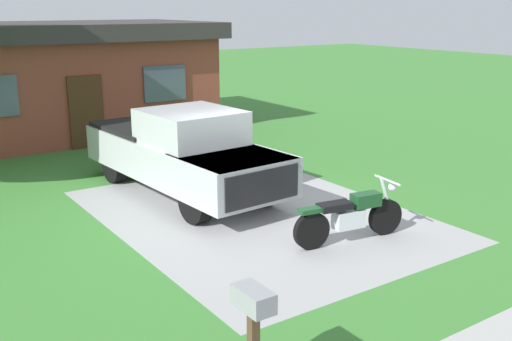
{
  "coord_description": "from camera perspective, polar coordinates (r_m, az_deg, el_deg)",
  "views": [
    {
      "loc": [
        -6.32,
        -9.22,
        4.0
      ],
      "look_at": [
        0.02,
        0.04,
        0.9
      ],
      "focal_mm": 41.88,
      "sensor_mm": 36.0,
      "label": 1
    }
  ],
  "objects": [
    {
      "name": "motorcycle",
      "position": [
        10.56,
        9.03,
        -4.29
      ],
      "size": [
        2.2,
        0.7,
        1.09
      ],
      "color": "black",
      "rests_on": "ground"
    },
    {
      "name": "ground_plane",
      "position": [
        11.87,
        0.03,
        -4.25
      ],
      "size": [
        80.0,
        80.0,
        0.0
      ],
      "primitive_type": "plane",
      "color": "#3B7C32"
    },
    {
      "name": "pickup_truck",
      "position": [
        13.16,
        -7.17,
        1.93
      ],
      "size": [
        2.37,
        5.74,
        1.9
      ],
      "color": "black",
      "rests_on": "ground"
    },
    {
      "name": "mailbox",
      "position": [
        6.24,
        -0.25,
        -13.56
      ],
      "size": [
        0.26,
        0.48,
        1.26
      ],
      "color": "#4C3823",
      "rests_on": "ground"
    },
    {
      "name": "driveway_pad",
      "position": [
        11.87,
        0.03,
        -4.24
      ],
      "size": [
        5.41,
        7.22,
        0.01
      ],
      "primitive_type": "cube",
      "color": "#9F9F9F",
      "rests_on": "ground"
    },
    {
      "name": "neighbor_house",
      "position": [
        20.22,
        -18.4,
        8.39
      ],
      "size": [
        9.6,
        5.6,
        3.5
      ],
      "color": "brown",
      "rests_on": "ground"
    }
  ]
}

